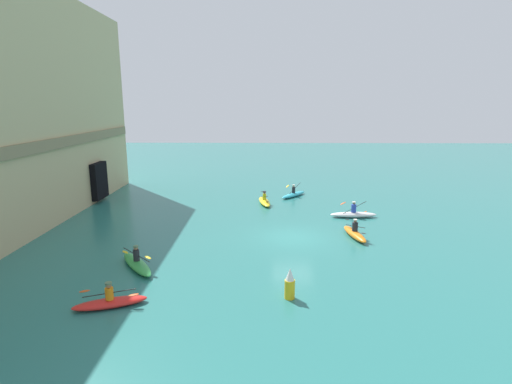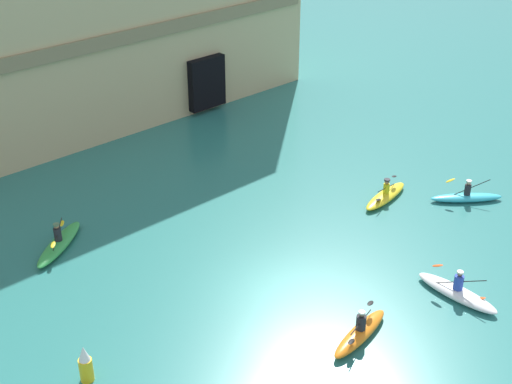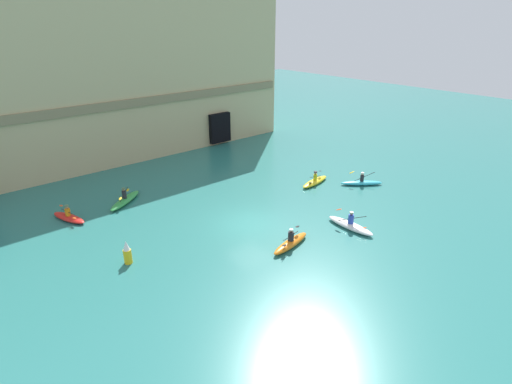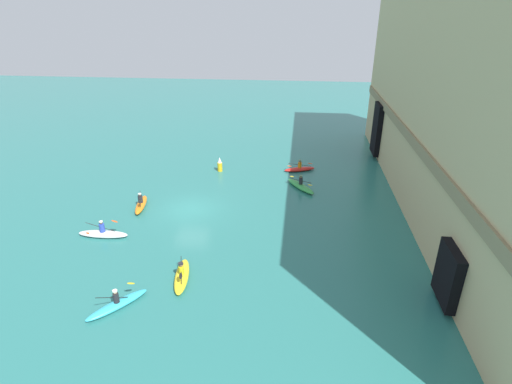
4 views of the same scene
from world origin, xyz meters
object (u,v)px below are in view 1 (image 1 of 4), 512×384
(kayak_cyan, at_px, (293,194))
(kayak_green, at_px, (137,263))
(kayak_white, at_px, (353,214))
(kayak_red, at_px, (110,302))
(kayak_orange, at_px, (355,233))
(marker_buoy, at_px, (290,284))
(kayak_yellow, at_px, (264,201))

(kayak_cyan, height_order, kayak_green, kayak_cyan)
(kayak_white, height_order, kayak_red, kayak_white)
(kayak_cyan, relative_size, kayak_white, 0.90)
(kayak_red, bearing_deg, kayak_green, -107.71)
(kayak_green, height_order, kayak_orange, kayak_green)
(kayak_white, height_order, kayak_orange, kayak_white)
(kayak_red, bearing_deg, marker_buoy, 167.08)
(kayak_cyan, xyz_separation_m, kayak_green, (-15.87, 9.07, 0.02))
(kayak_cyan, relative_size, kayak_orange, 0.94)
(kayak_cyan, bearing_deg, kayak_yellow, -5.88)
(kayak_green, bearing_deg, kayak_white, 90.57)
(kayak_orange, relative_size, kayak_red, 1.06)
(marker_buoy, bearing_deg, kayak_white, -23.62)
(kayak_white, bearing_deg, kayak_green, 34.89)
(kayak_red, bearing_deg, kayak_white, -153.53)
(kayak_red, bearing_deg, kayak_yellow, -129.90)
(kayak_white, xyz_separation_m, kayak_green, (-9.35, 12.95, -0.01))
(kayak_yellow, bearing_deg, kayak_orange, 24.38)
(kayak_green, distance_m, marker_buoy, 8.13)
(kayak_orange, bearing_deg, kayak_yellow, -156.18)
(kayak_white, distance_m, kayak_orange, 4.54)
(kayak_cyan, height_order, kayak_white, kayak_white)
(marker_buoy, bearing_deg, kayak_cyan, -4.72)
(kayak_cyan, relative_size, kayak_yellow, 0.91)
(kayak_white, bearing_deg, kayak_cyan, -60.22)
(kayak_orange, bearing_deg, marker_buoy, -39.57)
(kayak_orange, height_order, kayak_red, kayak_orange)
(kayak_orange, bearing_deg, kayak_white, 158.56)
(kayak_cyan, height_order, marker_buoy, marker_buoy)
(kayak_green, distance_m, kayak_red, 3.97)
(kayak_green, relative_size, kayak_red, 1.11)
(kayak_white, distance_m, kayak_green, 15.97)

